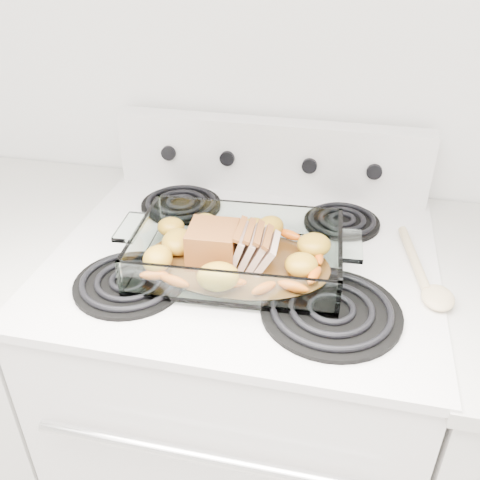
% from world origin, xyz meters
% --- Properties ---
extents(electric_range, '(0.78, 0.70, 1.12)m').
position_xyz_m(electric_range, '(0.00, 1.66, 0.48)').
color(electric_range, white).
rests_on(electric_range, ground).
extents(counter_left, '(0.58, 0.68, 0.93)m').
position_xyz_m(counter_left, '(-0.67, 1.66, 0.47)').
color(counter_left, silver).
rests_on(counter_left, ground).
extents(baking_dish, '(0.39, 0.26, 0.08)m').
position_xyz_m(baking_dish, '(-0.00, 1.59, 0.96)').
color(baking_dish, white).
rests_on(baking_dish, electric_range).
extents(pork_roast, '(0.17, 0.09, 0.08)m').
position_xyz_m(pork_roast, '(-0.03, 1.59, 0.99)').
color(pork_roast, brown).
rests_on(pork_roast, baking_dish).
extents(roast_vegetables, '(0.38, 0.21, 0.05)m').
position_xyz_m(roast_vegetables, '(-0.00, 1.63, 0.97)').
color(roast_vegetables, '#CB5E0B').
rests_on(roast_vegetables, baking_dish).
extents(wooden_spoon, '(0.09, 0.27, 0.02)m').
position_xyz_m(wooden_spoon, '(0.36, 1.62, 0.95)').
color(wooden_spoon, beige).
rests_on(wooden_spoon, electric_range).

